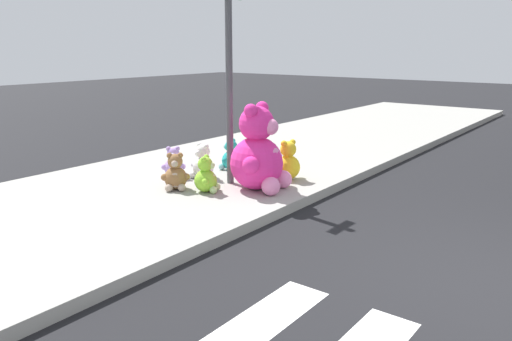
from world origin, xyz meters
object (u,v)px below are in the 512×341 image
object	(u,v)px
sign_pole	(229,78)
plush_teal	(230,157)
plush_white	(202,164)
plush_lavender	(174,165)
plush_brown	(176,175)
plush_lime	(207,177)
plush_yellow	(287,163)
plush_pink_large	(259,155)

from	to	relation	value
sign_pole	plush_teal	world-z (taller)	sign_pole
plush_white	plush_lavender	bearing A→B (deg)	122.53
plush_brown	plush_teal	bearing A→B (deg)	6.14
sign_pole	plush_white	size ratio (longest dim) A/B	5.39
plush_teal	plush_brown	size ratio (longest dim) A/B	0.96
plush_white	plush_brown	distance (m)	0.79
sign_pole	plush_lime	size ratio (longest dim) A/B	5.63
plush_teal	plush_brown	world-z (taller)	plush_brown
plush_yellow	plush_lime	bearing A→B (deg)	158.52
sign_pole	plush_lavender	size ratio (longest dim) A/B	6.01
plush_brown	sign_pole	bearing A→B (deg)	-28.27
plush_white	plush_brown	xyz separation A→B (m)	(-0.77, -0.16, -0.00)
plush_pink_large	plush_white	xyz separation A→B (m)	(-0.03, 1.18, -0.30)
plush_pink_large	plush_teal	distance (m)	1.42
plush_brown	plush_lime	bearing A→B (deg)	-67.76
sign_pole	plush_yellow	size ratio (longest dim) A/B	4.77
plush_teal	plush_lavender	size ratio (longest dim) A/B	1.05
plush_lavender	plush_yellow	size ratio (longest dim) A/B	0.79
plush_white	plush_lime	size ratio (longest dim) A/B	1.04
plush_pink_large	sign_pole	bearing A→B (deg)	88.92
plush_lime	plush_white	bearing A→B (deg)	47.71
sign_pole	plush_teal	size ratio (longest dim) A/B	5.71
plush_white	plush_teal	world-z (taller)	plush_white
plush_lavender	sign_pole	bearing A→B (deg)	-73.28
plush_white	plush_lime	xyz separation A→B (m)	(-0.58, -0.63, -0.01)
plush_lavender	plush_yellow	distance (m)	1.93
plush_lime	plush_pink_large	bearing A→B (deg)	-42.33
plush_brown	plush_pink_large	bearing A→B (deg)	-52.13
plush_teal	plush_lavender	bearing A→B (deg)	157.78
plush_brown	plush_yellow	size ratio (longest dim) A/B	0.87
plush_teal	plush_lavender	world-z (taller)	plush_teal
plush_lavender	plush_lime	distance (m)	1.09
plush_brown	plush_lime	xyz separation A→B (m)	(0.19, -0.48, -0.01)
plush_lime	sign_pole	bearing A→B (deg)	3.91
plush_white	plush_pink_large	bearing A→B (deg)	-88.76
sign_pole	plush_brown	xyz separation A→B (m)	(-0.81, 0.43, -1.47)
plush_lavender	plush_lime	size ratio (longest dim) A/B	0.94
plush_lavender	plush_lime	xyz separation A→B (m)	(-0.31, -1.05, 0.01)
plush_brown	plush_lime	distance (m)	0.51
plush_pink_large	plush_brown	bearing A→B (deg)	127.87
plush_pink_large	plush_lime	distance (m)	0.87
plush_pink_large	plush_brown	xyz separation A→B (m)	(-0.80, 1.02, -0.31)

